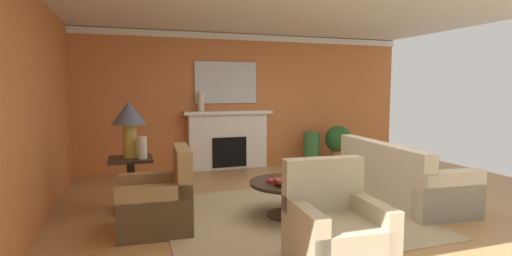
{
  "coord_description": "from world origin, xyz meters",
  "views": [
    {
      "loc": [
        -2.36,
        -4.68,
        1.61
      ],
      "look_at": [
        -0.42,
        1.06,
        1.0
      ],
      "focal_mm": 27.11,
      "sensor_mm": 36.0,
      "label": 1
    }
  ],
  "objects_px": {
    "sofa": "(399,180)",
    "potted_plant": "(338,142)",
    "fireplace": "(228,141)",
    "armchair_near_window": "(159,203)",
    "coffee_table": "(289,190)",
    "table_lamp": "(129,118)",
    "mantel_mirror": "(226,83)",
    "vase_on_side_table": "(142,148)",
    "vase_tall_corner": "(311,149)",
    "vase_mantel_left": "(201,102)",
    "armchair_facing_fireplace": "(335,232)",
    "side_table": "(131,180)"
  },
  "relations": [
    {
      "from": "fireplace",
      "to": "potted_plant",
      "type": "height_order",
      "value": "fireplace"
    },
    {
      "from": "vase_on_side_table",
      "to": "vase_tall_corner",
      "type": "xyz_separation_m",
      "value": [
        3.49,
        2.01,
        -0.49
      ]
    },
    {
      "from": "armchair_near_window",
      "to": "vase_tall_corner",
      "type": "xyz_separation_m",
      "value": [
        3.35,
        2.81,
        0.05
      ]
    },
    {
      "from": "vase_tall_corner",
      "to": "vase_mantel_left",
      "type": "xyz_separation_m",
      "value": [
        -2.28,
        0.25,
        1.01
      ]
    },
    {
      "from": "vase_mantel_left",
      "to": "sofa",
      "type": "bearing_deg",
      "value": -51.36
    },
    {
      "from": "armchair_near_window",
      "to": "vase_on_side_table",
      "type": "height_order",
      "value": "vase_on_side_table"
    },
    {
      "from": "table_lamp",
      "to": "vase_mantel_left",
      "type": "height_order",
      "value": "vase_mantel_left"
    },
    {
      "from": "coffee_table",
      "to": "fireplace",
      "type": "bearing_deg",
      "value": 89.62
    },
    {
      "from": "side_table",
      "to": "armchair_facing_fireplace",
      "type": "bearing_deg",
      "value": -53.39
    },
    {
      "from": "vase_on_side_table",
      "to": "vase_tall_corner",
      "type": "distance_m",
      "value": 4.06
    },
    {
      "from": "armchair_near_window",
      "to": "table_lamp",
      "type": "bearing_deg",
      "value": 107.26
    },
    {
      "from": "armchair_facing_fireplace",
      "to": "side_table",
      "type": "relative_size",
      "value": 1.36
    },
    {
      "from": "mantel_mirror",
      "to": "side_table",
      "type": "xyz_separation_m",
      "value": [
        -1.91,
        -2.31,
        -1.34
      ]
    },
    {
      "from": "armchair_near_window",
      "to": "vase_tall_corner",
      "type": "bearing_deg",
      "value": 39.92
    },
    {
      "from": "sofa",
      "to": "side_table",
      "type": "distance_m",
      "value": 3.79
    },
    {
      "from": "armchair_near_window",
      "to": "table_lamp",
      "type": "xyz_separation_m",
      "value": [
        -0.28,
        0.91,
        0.92
      ]
    },
    {
      "from": "table_lamp",
      "to": "potted_plant",
      "type": "xyz_separation_m",
      "value": [
        4.24,
        1.82,
        -0.73
      ]
    },
    {
      "from": "potted_plant",
      "to": "vase_tall_corner",
      "type": "bearing_deg",
      "value": 173.09
    },
    {
      "from": "fireplace",
      "to": "coffee_table",
      "type": "bearing_deg",
      "value": -90.38
    },
    {
      "from": "mantel_mirror",
      "to": "sofa",
      "type": "distance_m",
      "value": 3.87
    },
    {
      "from": "vase_on_side_table",
      "to": "vase_mantel_left",
      "type": "xyz_separation_m",
      "value": [
        1.21,
        2.26,
        0.52
      ]
    },
    {
      "from": "mantel_mirror",
      "to": "potted_plant",
      "type": "bearing_deg",
      "value": -11.95
    },
    {
      "from": "side_table",
      "to": "vase_mantel_left",
      "type": "height_order",
      "value": "vase_mantel_left"
    },
    {
      "from": "mantel_mirror",
      "to": "armchair_facing_fireplace",
      "type": "relative_size",
      "value": 1.34
    },
    {
      "from": "mantel_mirror",
      "to": "armchair_facing_fireplace",
      "type": "height_order",
      "value": "mantel_mirror"
    },
    {
      "from": "vase_mantel_left",
      "to": "coffee_table",
      "type": "bearing_deg",
      "value": -80.33
    },
    {
      "from": "fireplace",
      "to": "mantel_mirror",
      "type": "relative_size",
      "value": 1.41
    },
    {
      "from": "side_table",
      "to": "potted_plant",
      "type": "relative_size",
      "value": 0.84
    },
    {
      "from": "coffee_table",
      "to": "vase_on_side_table",
      "type": "relative_size",
      "value": 3.43
    },
    {
      "from": "sofa",
      "to": "potted_plant",
      "type": "bearing_deg",
      "value": 78.46
    },
    {
      "from": "sofa",
      "to": "armchair_facing_fireplace",
      "type": "xyz_separation_m",
      "value": [
        -1.96,
        -1.56,
        0.01
      ]
    },
    {
      "from": "fireplace",
      "to": "potted_plant",
      "type": "distance_m",
      "value": 2.36
    },
    {
      "from": "sofa",
      "to": "vase_on_side_table",
      "type": "height_order",
      "value": "vase_on_side_table"
    },
    {
      "from": "table_lamp",
      "to": "vase_on_side_table",
      "type": "height_order",
      "value": "table_lamp"
    },
    {
      "from": "side_table",
      "to": "coffee_table",
      "type": "bearing_deg",
      "value": -26.95
    },
    {
      "from": "potted_plant",
      "to": "armchair_near_window",
      "type": "bearing_deg",
      "value": -145.34
    },
    {
      "from": "side_table",
      "to": "potted_plant",
      "type": "distance_m",
      "value": 4.61
    },
    {
      "from": "mantel_mirror",
      "to": "armchair_facing_fireplace",
      "type": "distance_m",
      "value": 4.88
    },
    {
      "from": "fireplace",
      "to": "vase_on_side_table",
      "type": "height_order",
      "value": "fireplace"
    },
    {
      "from": "side_table",
      "to": "vase_tall_corner",
      "type": "height_order",
      "value": "vase_tall_corner"
    },
    {
      "from": "fireplace",
      "to": "armchair_near_window",
      "type": "height_order",
      "value": "fireplace"
    },
    {
      "from": "mantel_mirror",
      "to": "vase_on_side_table",
      "type": "height_order",
      "value": "mantel_mirror"
    },
    {
      "from": "coffee_table",
      "to": "vase_tall_corner",
      "type": "height_order",
      "value": "vase_tall_corner"
    },
    {
      "from": "sofa",
      "to": "vase_mantel_left",
      "type": "xyz_separation_m",
      "value": [
        -2.35,
        2.93,
        1.06
      ]
    },
    {
      "from": "potted_plant",
      "to": "fireplace",
      "type": "bearing_deg",
      "value": 170.92
    },
    {
      "from": "armchair_facing_fireplace",
      "to": "coffee_table",
      "type": "bearing_deg",
      "value": 84.08
    },
    {
      "from": "armchair_facing_fireplace",
      "to": "vase_tall_corner",
      "type": "xyz_separation_m",
      "value": [
        1.89,
        4.24,
        0.05
      ]
    },
    {
      "from": "sofa",
      "to": "vase_mantel_left",
      "type": "height_order",
      "value": "vase_mantel_left"
    },
    {
      "from": "armchair_facing_fireplace",
      "to": "vase_tall_corner",
      "type": "bearing_deg",
      "value": 65.95
    },
    {
      "from": "coffee_table",
      "to": "table_lamp",
      "type": "bearing_deg",
      "value": 153.05
    }
  ]
}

